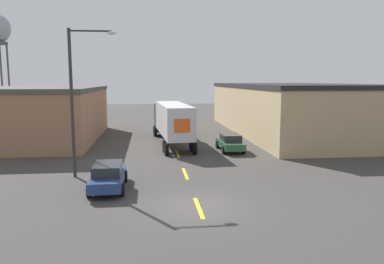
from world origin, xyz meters
TOP-DOWN VIEW (x-y plane):
  - ground_plane at (0.00, 0.00)m, footprint 160.00×160.00m
  - road_centerline at (0.00, 6.46)m, footprint 0.20×16.33m
  - warehouse_left at (-13.81, 22.35)m, footprint 12.46×18.88m
  - warehouse_right at (14.24, 24.62)m, footprint 13.31×29.17m
  - semi_truck at (-0.17, 18.49)m, footprint 3.45×13.59m
  - parked_car_right_mid at (4.63, 13.96)m, footprint 1.92×4.57m
  - parked_car_left_near at (-4.63, 3.44)m, footprint 1.92×4.57m
  - street_lamp at (-6.71, 6.47)m, footprint 2.93×0.32m

SIDE VIEW (x-z plane):
  - ground_plane at x=0.00m, z-range 0.00..0.00m
  - road_centerline at x=0.00m, z-range 0.00..0.01m
  - parked_car_right_mid at x=4.63m, z-range 0.04..1.52m
  - parked_car_left_near at x=-4.63m, z-range 0.04..1.52m
  - semi_truck at x=-0.17m, z-range 0.40..4.29m
  - warehouse_left at x=-13.81m, z-range 0.01..5.39m
  - warehouse_right at x=14.24m, z-range 0.00..5.68m
  - street_lamp at x=-6.71m, z-range 0.70..9.88m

